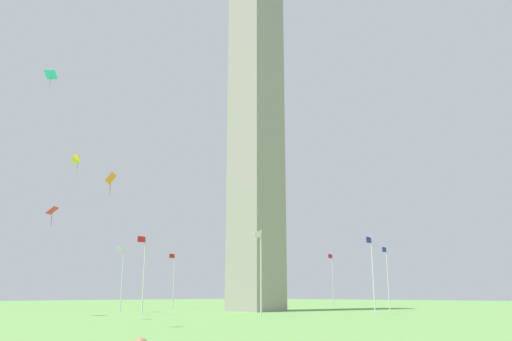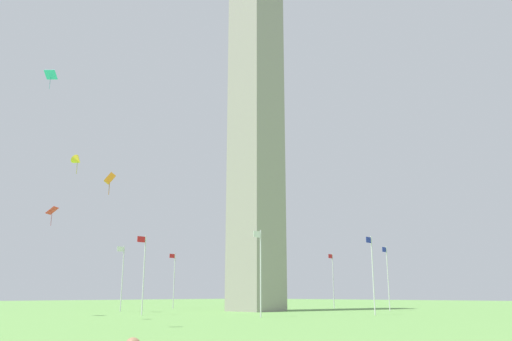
# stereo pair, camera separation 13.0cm
# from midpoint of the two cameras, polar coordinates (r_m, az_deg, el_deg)

# --- Properties ---
(ground_plane) EXTENTS (260.00, 260.00, 0.00)m
(ground_plane) POSITION_cam_midpoint_polar(r_m,az_deg,el_deg) (69.13, 0.06, -15.57)
(ground_plane) COLOR #609347
(obelisk_monument) EXTENTS (5.87, 5.87, 53.35)m
(obelisk_monument) POSITION_cam_midpoint_polar(r_m,az_deg,el_deg) (73.29, 0.05, 5.77)
(obelisk_monument) COLOR gray
(obelisk_monument) RESTS_ON ground
(flagpole_n) EXTENTS (1.12, 0.14, 8.51)m
(flagpole_n) POSITION_cam_midpoint_polar(r_m,az_deg,el_deg) (57.52, -12.49, -10.99)
(flagpole_n) COLOR silver
(flagpole_n) RESTS_ON ground
(flagpole_ne) EXTENTS (1.12, 0.14, 8.51)m
(flagpole_ne) POSITION_cam_midpoint_polar(r_m,az_deg,el_deg) (51.34, 0.56, -11.02)
(flagpole_ne) COLOR silver
(flagpole_ne) RESTS_ON ground
(flagpole_e) EXTENTS (1.12, 0.14, 8.51)m
(flagpole_e) POSITION_cam_midpoint_polar(r_m,az_deg,el_deg) (58.32, 13.05, -11.00)
(flagpole_e) COLOR silver
(flagpole_e) RESTS_ON ground
(flagpole_se) EXTENTS (1.12, 0.14, 8.51)m
(flagpole_se) POSITION_cam_midpoint_polar(r_m,az_deg,el_deg) (71.80, 14.65, -11.35)
(flagpole_se) COLOR silver
(flagpole_se) RESTS_ON ground
(flagpole_s) EXTENTS (1.12, 0.14, 8.51)m
(flagpole_s) POSITION_cam_midpoint_polar(r_m,az_deg,el_deg) (82.90, 8.70, -11.89)
(flagpole_s) COLOR silver
(flagpole_s) RESTS_ON ground
(flagpole_sw) EXTENTS (1.12, 0.14, 8.51)m
(flagpole_sw) POSITION_cam_midpoint_polar(r_m,az_deg,el_deg) (86.87, -0.30, -12.12)
(flagpole_sw) COLOR silver
(flagpole_sw) RESTS_ON ground
(flagpole_w) EXTENTS (1.12, 0.14, 8.51)m
(flagpole_w) POSITION_cam_midpoint_polar(r_m,az_deg,el_deg) (82.34, -9.19, -11.86)
(flagpole_w) COLOR silver
(flagpole_w) RESTS_ON ground
(flagpole_nw) EXTENTS (1.12, 0.14, 8.51)m
(flagpole_nw) POSITION_cam_midpoint_polar(r_m,az_deg,el_deg) (70.89, -14.79, -11.32)
(flagpole_nw) COLOR silver
(flagpole_nw) RESTS_ON ground
(kite_cyan_diamond) EXTENTS (1.79, 1.80, 2.33)m
(kite_cyan_diamond) POSITION_cam_midpoint_polar(r_m,az_deg,el_deg) (69.14, -22.06, 9.92)
(kite_cyan_diamond) COLOR #33C6D1
(kite_orange_box) EXTENTS (0.86, 0.70, 1.56)m
(kite_orange_box) POSITION_cam_midpoint_polar(r_m,az_deg,el_deg) (36.29, -16.04, -0.87)
(kite_orange_box) COLOR orange
(kite_yellow_delta) EXTENTS (1.20, 1.35, 1.76)m
(kite_yellow_delta) POSITION_cam_midpoint_polar(r_m,az_deg,el_deg) (47.84, -19.38, 1.03)
(kite_yellow_delta) COLOR yellow
(kite_red_diamond) EXTENTS (1.47, 1.43, 1.98)m
(kite_red_diamond) POSITION_cam_midpoint_polar(r_m,az_deg,el_deg) (57.50, -21.91, -4.26)
(kite_red_diamond) COLOR red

